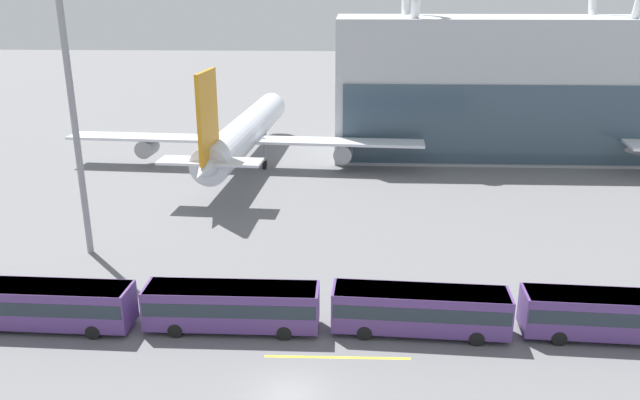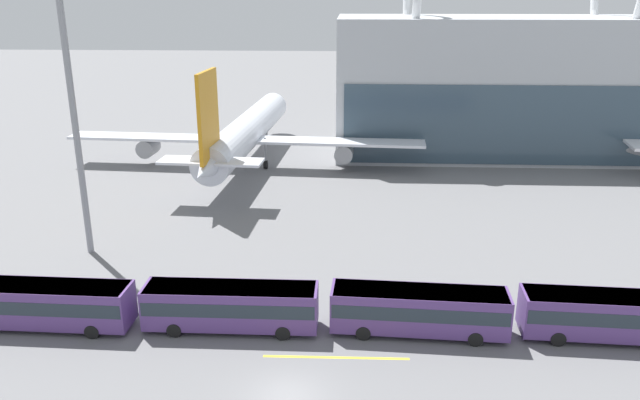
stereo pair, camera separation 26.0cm
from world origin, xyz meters
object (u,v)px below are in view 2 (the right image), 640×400
airliner_parked_remote (627,120)px  shuttle_bus_2 (419,308)px  shuttle_bus_0 (46,302)px  shuttle_bus_1 (231,304)px  airliner_at_gate_far (245,133)px  shuttle_bus_3 (613,314)px  floodlight_mast (62,23)px

airliner_parked_remote → shuttle_bus_2: bearing=-116.0°
airliner_parked_remote → shuttle_bus_0: airliner_parked_remote is taller
airliner_parked_remote → shuttle_bus_1: size_ratio=2.81×
airliner_at_gate_far → airliner_parked_remote: airliner_at_gate_far is taller
shuttle_bus_3 → floodlight_mast: (-40.69, 12.77, 17.87)m
airliner_at_gate_far → shuttle_bus_1: (5.83, -41.60, -2.71)m
airliner_at_gate_far → shuttle_bus_2: bearing=-152.3°
shuttle_bus_1 → shuttle_bus_2: bearing=0.3°
shuttle_bus_3 → floodlight_mast: size_ratio=0.45×
shuttle_bus_0 → shuttle_bus_3: (38.37, 0.31, 0.00)m
floodlight_mast → shuttle_bus_0: bearing=-79.9°
airliner_parked_remote → shuttle_bus_2: 62.24m
shuttle_bus_1 → airliner_parked_remote: bearing=47.7°
airliner_parked_remote → shuttle_bus_3: airliner_parked_remote is taller
shuttle_bus_2 → airliner_parked_remote: bearing=59.4°
airliner_at_gate_far → shuttle_bus_3: (31.41, -41.65, -2.71)m
shuttle_bus_0 → shuttle_bus_1: 12.79m
airliner_at_gate_far → shuttle_bus_1: size_ratio=3.95×
shuttle_bus_2 → shuttle_bus_3: size_ratio=1.00×
shuttle_bus_0 → floodlight_mast: size_ratio=0.44×
shuttle_bus_1 → floodlight_mast: bearing=140.0°
shuttle_bus_1 → shuttle_bus_3: bearing=-0.0°
shuttle_bus_1 → shuttle_bus_3: same height
airliner_at_gate_far → airliner_parked_remote: 54.07m
airliner_at_gate_far → shuttle_bus_3: 52.24m
shuttle_bus_3 → shuttle_bus_1: bearing=-177.0°
airliner_at_gate_far → floodlight_mast: (-9.28, -28.89, 15.16)m
shuttle_bus_2 → floodlight_mast: 35.46m
shuttle_bus_2 → shuttle_bus_3: (12.79, -0.11, 0.00)m
airliner_parked_remote → shuttle_bus_1: 70.18m
shuttle_bus_2 → floodlight_mast: size_ratio=0.45×
shuttle_bus_1 → shuttle_bus_2: 12.79m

